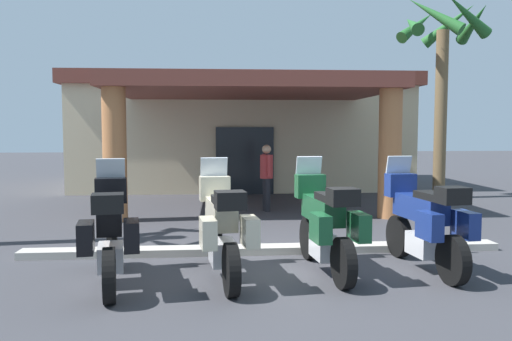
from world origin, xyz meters
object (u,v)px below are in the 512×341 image
object	(u,v)px
motorcycle_blue	(425,222)
palm_tree_near_portico	(441,50)
motel_building	(241,130)
motorcycle_cream	(222,228)
motorcycle_black	(110,232)
motorcycle_green	(325,224)
pedestrian	(267,173)

from	to	relation	value
motorcycle_blue	palm_tree_near_portico	distance (m)	9.17
motel_building	motorcycle_cream	world-z (taller)	motel_building
palm_tree_near_portico	motorcycle_blue	bearing A→B (deg)	-115.38
motorcycle_black	motorcycle_cream	distance (m)	1.46
motorcycle_green	palm_tree_near_portico	world-z (taller)	palm_tree_near_portico
pedestrian	motorcycle_cream	bearing A→B (deg)	-112.25
motorcycle_cream	motorcycle_green	bearing A→B (deg)	-89.24
motorcycle_black	motorcycle_blue	xyz separation A→B (m)	(4.35, 0.36, 0.00)
motorcycle_black	palm_tree_near_portico	bearing A→B (deg)	-54.21
motel_building	motorcycle_blue	distance (m)	11.96
motorcycle_green	motorcycle_blue	bearing A→B (deg)	-94.38
motorcycle_black	pedestrian	distance (m)	6.55
motel_building	palm_tree_near_portico	bearing A→B (deg)	-35.49
motel_building	pedestrian	distance (m)	6.21
motorcycle_green	motorcycle_blue	xyz separation A→B (m)	(1.45, 0.03, 0.00)
motel_building	pedestrian	xyz separation A→B (m)	(0.28, -6.11, -1.05)
motorcycle_black	motorcycle_cream	xyz separation A→B (m)	(1.45, 0.13, 0.00)
motorcycle_green	motorcycle_cream	bearing A→B (deg)	92.21
motorcycle_black	motorcycle_blue	size ratio (longest dim) A/B	1.00
pedestrian	palm_tree_near_portico	world-z (taller)	palm_tree_near_portico
palm_tree_near_portico	motorcycle_black	bearing A→B (deg)	-134.98
pedestrian	motorcycle_green	bearing A→B (deg)	-98.10
motorcycle_blue	motorcycle_black	bearing A→B (deg)	88.96
motorcycle_green	motorcycle_blue	distance (m)	1.45
motorcycle_green	palm_tree_near_portico	distance (m)	9.86
motorcycle_black	motorcycle_cream	world-z (taller)	same
motel_building	motorcycle_green	xyz separation A→B (m)	(0.51, -11.75, -1.30)
motorcycle_green	pedestrian	bearing A→B (deg)	-3.09
motorcycle_black	palm_tree_near_portico	world-z (taller)	palm_tree_near_portico
motorcycle_cream	motorcycle_green	size ratio (longest dim) A/B	1.00
motorcycle_cream	motorcycle_green	xyz separation A→B (m)	(1.45, 0.20, 0.00)
motel_building	motorcycle_black	bearing A→B (deg)	-100.33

